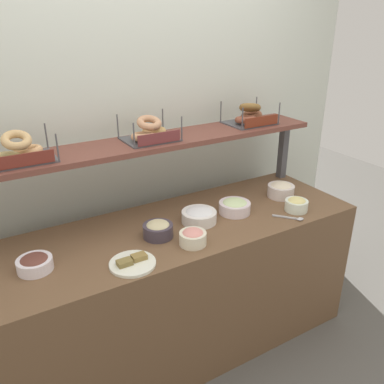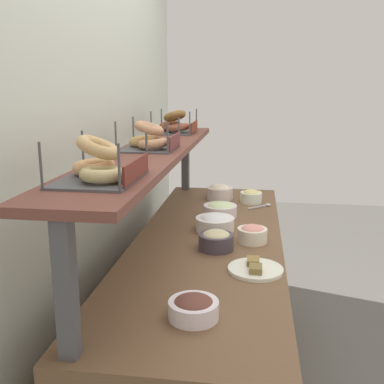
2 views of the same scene
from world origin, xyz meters
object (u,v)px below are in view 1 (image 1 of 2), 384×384
(bowl_potato_salad, at_px, (281,190))
(bagel_basket_sesame, at_px, (150,132))
(bowl_tuna_salad, at_px, (158,229))
(bowl_cream_cheese, at_px, (199,215))
(bowl_chocolate_spread, at_px, (35,263))
(bowl_egg_salad, at_px, (296,204))
(serving_spoon_near_plate, at_px, (293,218))
(bowl_lox_spread, at_px, (193,237))
(serving_plate_white, at_px, (132,263))
(bagel_basket_cinnamon_raisin, at_px, (250,116))
(bowl_scallion_spread, at_px, (235,206))
(bagel_basket_plain, at_px, (18,152))

(bowl_potato_salad, distance_m, bagel_basket_sesame, 0.93)
(bowl_tuna_salad, relative_size, bowl_cream_cheese, 0.80)
(bowl_chocolate_spread, bearing_deg, bowl_tuna_salad, -1.45)
(bowl_cream_cheese, relative_size, bowl_egg_salad, 1.46)
(bowl_egg_salad, xyz_separation_m, serving_spoon_near_plate, (-0.09, -0.08, -0.03))
(bowl_potato_salad, distance_m, bowl_cream_cheese, 0.64)
(bowl_lox_spread, xyz_separation_m, serving_spoon_near_plate, (0.64, -0.06, -0.03))
(serving_plate_white, bearing_deg, bowl_cream_cheese, 22.69)
(bagel_basket_cinnamon_raisin, bearing_deg, bowl_scallion_spread, -136.31)
(bowl_cream_cheese, height_order, serving_plate_white, bowl_cream_cheese)
(bagel_basket_plain, height_order, bagel_basket_sesame, bagel_basket_plain)
(serving_spoon_near_plate, bearing_deg, bowl_chocolate_spread, 170.31)
(bagel_basket_cinnamon_raisin, bearing_deg, serving_spoon_near_plate, -98.85)
(bowl_potato_salad, height_order, bagel_basket_sesame, bagel_basket_sesame)
(bagel_basket_plain, distance_m, bagel_basket_sesame, 0.70)
(bowl_tuna_salad, relative_size, serving_spoon_near_plate, 1.13)
(bowl_lox_spread, distance_m, bagel_basket_plain, 0.95)
(bagel_basket_plain, xyz_separation_m, bagel_basket_cinnamon_raisin, (1.42, 0.01, 0.00))
(bowl_egg_salad, xyz_separation_m, bagel_basket_sesame, (-0.73, 0.47, 0.43))
(bowl_cream_cheese, xyz_separation_m, bowl_lox_spread, (-0.16, -0.19, 0.00))
(serving_plate_white, distance_m, bagel_basket_plain, 0.76)
(bowl_egg_salad, bearing_deg, bagel_basket_cinnamon_raisin, 91.03)
(bowl_egg_salad, height_order, bagel_basket_cinnamon_raisin, bagel_basket_cinnamon_raisin)
(bowl_potato_salad, height_order, bagel_basket_cinnamon_raisin, bagel_basket_cinnamon_raisin)
(bowl_cream_cheese, bearing_deg, serving_spoon_near_plate, -27.39)
(bowl_scallion_spread, xyz_separation_m, bowl_cream_cheese, (-0.24, 0.01, 0.00))
(bowl_tuna_salad, relative_size, bowl_egg_salad, 1.17)
(serving_spoon_near_plate, xyz_separation_m, bagel_basket_plain, (-1.33, 0.54, 0.47))
(bowl_scallion_spread, bearing_deg, bowl_lox_spread, -155.30)
(bowl_lox_spread, bearing_deg, serving_spoon_near_plate, -5.35)
(bowl_scallion_spread, xyz_separation_m, bowl_egg_salad, (0.33, -0.17, -0.00))
(serving_spoon_near_plate, bearing_deg, bowl_tuna_salad, 163.81)
(bowl_lox_spread, height_order, serving_spoon_near_plate, bowl_lox_spread)
(bowl_tuna_salad, relative_size, bagel_basket_plain, 0.49)
(bowl_chocolate_spread, distance_m, bowl_potato_salad, 1.54)
(bowl_tuna_salad, xyz_separation_m, serving_plate_white, (-0.22, -0.18, -0.03))
(bowl_chocolate_spread, xyz_separation_m, serving_plate_white, (0.40, -0.19, -0.03))
(bagel_basket_sesame, bearing_deg, bowl_scallion_spread, -37.50)
(bowl_lox_spread, distance_m, bagel_basket_sesame, 0.65)
(bowl_egg_salad, bearing_deg, bowl_tuna_salad, 170.42)
(bowl_chocolate_spread, relative_size, bagel_basket_sesame, 0.55)
(bowl_tuna_salad, xyz_separation_m, bowl_potato_salad, (0.91, 0.06, 0.00))
(bowl_scallion_spread, bearing_deg, bowl_cream_cheese, 178.37)
(bowl_tuna_salad, height_order, bagel_basket_plain, bagel_basket_plain)
(bagel_basket_sesame, relative_size, bagel_basket_cinnamon_raisin, 0.97)
(bowl_cream_cheese, relative_size, bagel_basket_sesame, 0.67)
(bowl_scallion_spread, distance_m, bowl_lox_spread, 0.44)
(bowl_tuna_salad, xyz_separation_m, bowl_chocolate_spread, (-0.62, 0.02, -0.01))
(bagel_basket_sesame, bearing_deg, bowl_tuna_salad, -111.00)
(bowl_chocolate_spread, relative_size, bagel_basket_cinnamon_raisin, 0.53)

